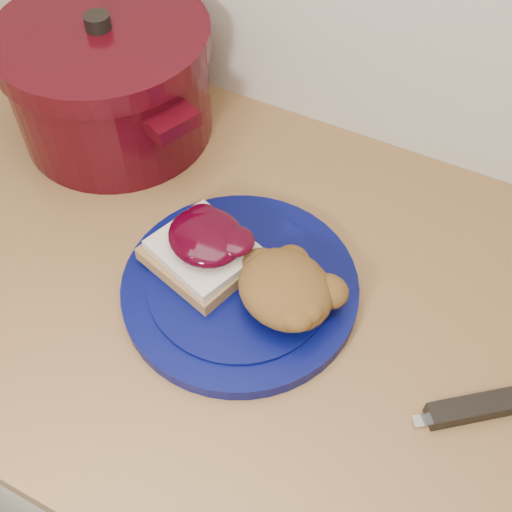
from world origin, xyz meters
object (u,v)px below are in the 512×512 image
at_px(plate, 240,287).
at_px(pepper_grinder, 123,57).
at_px(butter_knife, 491,411).
at_px(dutch_oven, 110,81).

relative_size(plate, pepper_grinder, 1.93).
relative_size(butter_knife, pepper_grinder, 1.16).
height_order(butter_knife, pepper_grinder, pepper_grinder).
distance_m(butter_knife, pepper_grinder, 0.65).
relative_size(plate, butter_knife, 1.66).
height_order(plate, butter_knife, plate).
distance_m(dutch_oven, pepper_grinder, 0.06).
relative_size(butter_knife, dutch_oven, 0.45).
xyz_separation_m(dutch_oven, pepper_grinder, (-0.02, 0.06, -0.01)).
height_order(butter_knife, dutch_oven, dutch_oven).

